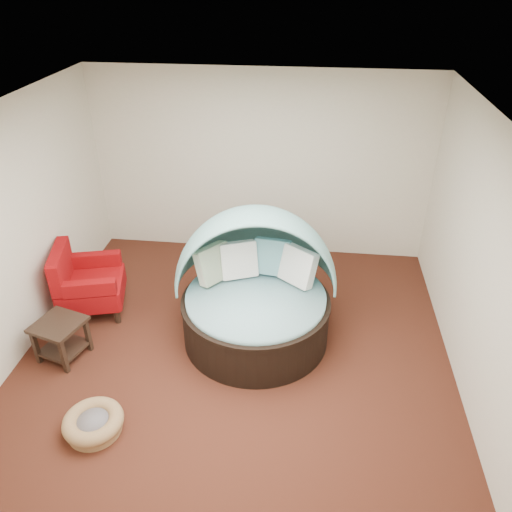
# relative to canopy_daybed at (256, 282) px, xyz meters

# --- Properties ---
(floor) EXTENTS (5.00, 5.00, 0.00)m
(floor) POSITION_rel_canopy_daybed_xyz_m (-0.18, -0.39, -0.75)
(floor) COLOR #461E14
(floor) RESTS_ON ground
(wall_back) EXTENTS (5.00, 0.00, 5.00)m
(wall_back) POSITION_rel_canopy_daybed_xyz_m (-0.18, 2.11, 0.65)
(wall_back) COLOR beige
(wall_back) RESTS_ON floor
(wall_front) EXTENTS (5.00, 0.00, 5.00)m
(wall_front) POSITION_rel_canopy_daybed_xyz_m (-0.18, -2.89, 0.65)
(wall_front) COLOR beige
(wall_front) RESTS_ON floor
(wall_left) EXTENTS (0.00, 5.00, 5.00)m
(wall_left) POSITION_rel_canopy_daybed_xyz_m (-2.68, -0.39, 0.65)
(wall_left) COLOR beige
(wall_left) RESTS_ON floor
(wall_right) EXTENTS (0.00, 5.00, 5.00)m
(wall_right) POSITION_rel_canopy_daybed_xyz_m (2.32, -0.39, 0.65)
(wall_right) COLOR beige
(wall_right) RESTS_ON floor
(ceiling) EXTENTS (5.00, 5.00, 0.00)m
(ceiling) POSITION_rel_canopy_daybed_xyz_m (-0.18, -0.39, 2.05)
(ceiling) COLOR white
(ceiling) RESTS_ON wall_back
(canopy_daybed) EXTENTS (2.05, 1.98, 1.62)m
(canopy_daybed) POSITION_rel_canopy_daybed_xyz_m (0.00, 0.00, 0.00)
(canopy_daybed) COLOR black
(canopy_daybed) RESTS_ON floor
(pet_basket) EXTENTS (0.71, 0.71, 0.21)m
(pet_basket) POSITION_rel_canopy_daybed_xyz_m (-1.41, -1.70, -0.64)
(pet_basket) COLOR olive
(pet_basket) RESTS_ON floor
(red_armchair) EXTENTS (0.99, 0.99, 0.94)m
(red_armchair) POSITION_rel_canopy_daybed_xyz_m (-2.24, 0.20, -0.32)
(red_armchair) COLOR black
(red_armchair) RESTS_ON floor
(side_table) EXTENTS (0.63, 0.63, 0.49)m
(side_table) POSITION_rel_canopy_daybed_xyz_m (-2.18, -0.70, -0.44)
(side_table) COLOR black
(side_table) RESTS_ON floor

